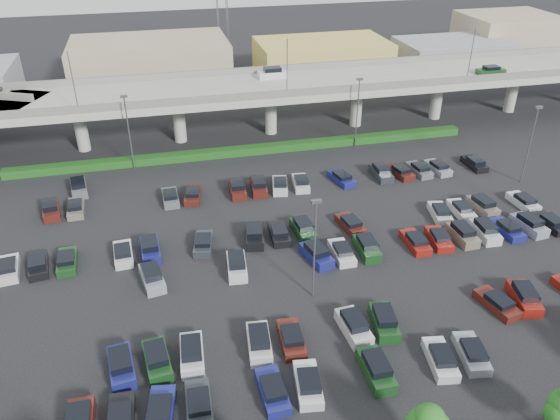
{
  "coord_description": "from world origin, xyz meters",
  "views": [
    {
      "loc": [
        -12.35,
        -46.2,
        32.69
      ],
      "look_at": [
        -0.05,
        4.92,
        2.0
      ],
      "focal_mm": 35.0,
      "sensor_mm": 36.0,
      "label": 1
    }
  ],
  "objects": [
    {
      "name": "distant_buildings",
      "position": [
        12.38,
        61.81,
        3.74
      ],
      "size": [
        138.0,
        24.0,
        9.0
      ],
      "color": "gray",
      "rests_on": "ground"
    },
    {
      "name": "overpass",
      "position": [
        -0.21,
        32.01,
        6.97
      ],
      "size": [
        150.0,
        13.0,
        15.8
      ],
      "color": "gray",
      "rests_on": "ground"
    },
    {
      "name": "ground",
      "position": [
        0.0,
        0.0,
        0.0
      ],
      "size": [
        280.0,
        280.0,
        0.0
      ],
      "primitive_type": "plane",
      "color": "black"
    },
    {
      "name": "light_poles",
      "position": [
        -4.13,
        2.0,
        6.24
      ],
      "size": [
        66.9,
        48.38,
        10.3
      ],
      "color": "#515056",
      "rests_on": "ground"
    },
    {
      "name": "parked_cars",
      "position": [
        0.41,
        -3.12,
        0.63
      ],
      "size": [
        63.0,
        41.64,
        1.67
      ],
      "color": "gray",
      "rests_on": "ground"
    },
    {
      "name": "hedge",
      "position": [
        0.0,
        25.0,
        0.55
      ],
      "size": [
        66.0,
        1.6,
        1.1
      ],
      "primitive_type": "cube",
      "color": "#163D12",
      "rests_on": "ground"
    }
  ]
}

